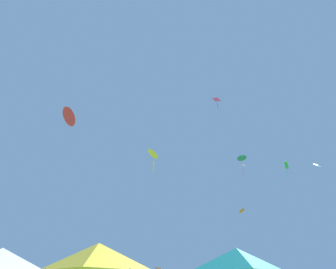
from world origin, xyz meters
The scene contains 11 objects.
canopy_tent_yellow centered at (-2.62, 8.19, 3.06)m, with size 3.36×3.36×3.60m.
canopy_tent_teal centered at (4.02, 10.98, 3.20)m, with size 3.52×3.52×3.77m.
canopy_tent_white centered at (-7.43, 9.83, 3.04)m, with size 3.34×3.34×3.58m.
kite_green_box centered at (12.43, 20.46, 12.50)m, with size 0.55×0.66×1.66m.
kite_cyan_delta centered at (13.37, 16.96, 11.11)m, with size 0.83×0.77×0.51m.
kite_red_delta centered at (-6.23, 11.70, 12.20)m, with size 1.65×1.72×1.19m.
kite_yellow_delta centered at (-0.65, 19.98, 13.28)m, with size 1.24×1.41×2.55m.
kite_black_diamond centered at (8.45, 21.45, 12.83)m, with size 0.74×0.82×1.47m.
kite_orange_box centered at (9.51, 27.37, 9.75)m, with size 0.70×0.41×0.56m.
kite_green_delta centered at (9.96, 26.20, 15.89)m, with size 1.31×1.11×1.06m.
kite_magenta_diamond centered at (5.51, 17.77, 18.28)m, with size 0.75×0.57×1.33m.
Camera 1 is at (-0.14, -4.67, 1.85)m, focal length 30.04 mm.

